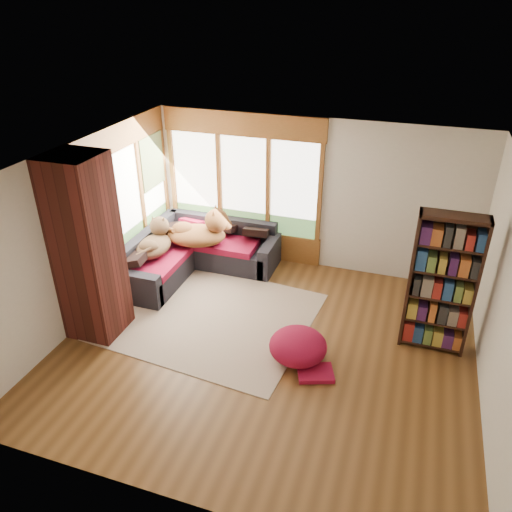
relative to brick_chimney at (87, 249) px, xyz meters
The scene contains 17 objects.
floor 2.75m from the brick_chimney, ahead, with size 5.50×5.50×0.00m, color #593618.
ceiling 2.75m from the brick_chimney, ahead, with size 5.50×5.50×0.00m, color white.
wall_back 3.73m from the brick_chimney, 49.90° to the left, with size 5.50×0.04×2.60m, color silver.
wall_front 3.22m from the brick_chimney, 41.86° to the right, with size 5.50×0.04×2.60m, color silver.
wall_left 0.49m from the brick_chimney, 135.00° to the left, with size 0.04×5.00×2.60m, color silver.
wall_right 5.16m from the brick_chimney, ahead, with size 0.04×5.00×2.60m, color silver.
windows_back 3.07m from the brick_chimney, 66.95° to the left, with size 2.82×0.10×1.90m.
windows_left 1.58m from the brick_chimney, 101.66° to the left, with size 0.10×2.62×1.90m.
roller_blind 2.44m from the brick_chimney, 96.95° to the left, with size 0.03×0.72×0.90m, color #667948.
brick_chimney is the anchor object (origin of this frame).
sectional_sofa 2.32m from the brick_chimney, 77.71° to the left, with size 2.20×2.20×0.80m.
area_rug 1.94m from the brick_chimney, 33.08° to the left, with size 3.29×2.51×0.01m, color beige.
bookshelf 4.68m from the brick_chimney, 13.72° to the left, with size 0.84×0.28×1.97m.
pouf 3.08m from the brick_chimney, ahead, with size 0.77×0.77×0.42m, color maroon.
dog_tan 2.21m from the brick_chimney, 70.50° to the left, with size 1.15×0.87×0.57m.
dog_brindle 1.64m from the brick_chimney, 86.12° to the left, with size 0.59×0.89×0.46m.
throw_pillows 2.31m from the brick_chimney, 77.57° to the left, with size 1.98×1.68×0.45m.
Camera 1 is at (1.60, -5.21, 4.39)m, focal length 35.00 mm.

